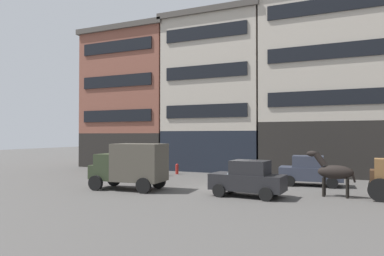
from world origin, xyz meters
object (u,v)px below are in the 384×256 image
sedan_dark (248,178)px  sedan_light (310,171)px  draft_horse (333,172)px  fire_hydrant_curbside (177,169)px  pedestrian_officer (157,163)px  delivery_truck_far (130,165)px

sedan_dark → sedan_light: size_ratio=1.00×
draft_horse → fire_hydrant_curbside: bearing=153.2°
sedan_dark → pedestrian_officer: bearing=145.5°
delivery_truck_far → sedan_light: size_ratio=1.17×
sedan_dark → pedestrian_officer: (-8.74, 6.00, 0.07)m
delivery_truck_far → sedan_light: (9.20, 5.89, -0.51)m
delivery_truck_far → sedan_dark: bearing=4.5°
sedan_light → sedan_dark: bearing=-114.7°
pedestrian_officer → draft_horse: bearing=-18.7°
delivery_truck_far → fire_hydrant_curbside: delivery_truck_far is taller
draft_horse → delivery_truck_far: (-10.68, -2.23, 0.15)m
draft_horse → sedan_light: size_ratio=0.62×
delivery_truck_far → fire_hydrant_curbside: 8.34m
draft_horse → delivery_truck_far: size_ratio=0.53×
sedan_dark → pedestrian_officer: sedan_dark is taller
delivery_truck_far → pedestrian_officer: (-2.00, 6.53, -0.44)m
draft_horse → pedestrian_officer: (-12.69, 4.31, -0.29)m
delivery_truck_far → fire_hydrant_curbside: (-1.13, 8.20, -1.00)m
draft_horse → sedan_dark: 4.31m
sedan_dark → delivery_truck_far: bearing=-175.5°
draft_horse → sedan_dark: (-3.95, -1.70, -0.36)m
pedestrian_officer → fire_hydrant_curbside: bearing=62.4°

